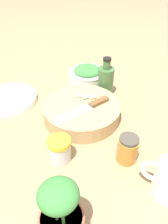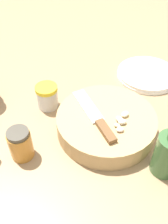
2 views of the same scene
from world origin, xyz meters
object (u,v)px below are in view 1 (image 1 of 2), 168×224
object	(u,v)px
plate_stack	(10,99)
garlic_cloves	(86,96)
cutting_board	(82,111)
potted_herb	(61,217)
herb_bowl	(87,74)
honey_jar	(128,149)
chef_knife	(86,108)
oil_bottle	(106,80)
spice_jar	(60,149)

from	to	relation	value
plate_stack	garlic_cloves	bearing A→B (deg)	-127.23
cutting_board	potted_herb	distance (m)	0.39
herb_bowl	honey_jar	bearing A→B (deg)	167.45
chef_knife	garlic_cloves	distance (m)	0.07
cutting_board	garlic_cloves	size ratio (longest dim) A/B	3.91
garlic_cloves	oil_bottle	bearing A→B (deg)	-60.37
chef_knife	honey_jar	bearing A→B (deg)	177.45
spice_jar	potted_herb	world-z (taller)	potted_herb
chef_knife	honey_jar	size ratio (longest dim) A/B	2.49
plate_stack	herb_bowl	bearing A→B (deg)	-87.45
garlic_cloves	honey_jar	distance (m)	0.26
herb_bowl	honey_jar	world-z (taller)	honey_jar
oil_bottle	chef_knife	bearing A→B (deg)	130.76
plate_stack	oil_bottle	world-z (taller)	oil_bottle
herb_bowl	plate_stack	xyz separation A→B (m)	(-0.02, 0.34, -0.02)
oil_bottle	potted_herb	distance (m)	0.56
honey_jar	potted_herb	size ratio (longest dim) A/B	0.50
plate_stack	chef_knife	bearing A→B (deg)	-138.75
chef_knife	cutting_board	bearing A→B (deg)	-5.70
spice_jar	honey_jar	size ratio (longest dim) A/B	0.87
herb_bowl	oil_bottle	size ratio (longest dim) A/B	1.05
chef_knife	garlic_cloves	world-z (taller)	garlic_cloves
spice_jar	oil_bottle	bearing A→B (deg)	-49.98
spice_jar	honey_jar	world-z (taller)	honey_jar
chef_knife	spice_jar	size ratio (longest dim) A/B	2.87
plate_stack	oil_bottle	size ratio (longest dim) A/B	1.34
cutting_board	honey_jar	bearing A→B (deg)	-171.55
chef_knife	honey_jar	xyz separation A→B (m)	(-0.20, -0.03, -0.02)
chef_knife	herb_bowl	distance (m)	0.29
garlic_cloves	oil_bottle	distance (m)	0.14
spice_jar	chef_knife	bearing A→B (deg)	-50.79
plate_stack	potted_herb	bearing A→B (deg)	-179.34
plate_stack	potted_herb	world-z (taller)	potted_herb
garlic_cloves	potted_herb	xyz separation A→B (m)	(-0.37, 0.23, 0.01)
cutting_board	potted_herb	size ratio (longest dim) A/B	1.56
chef_knife	oil_bottle	world-z (taller)	oil_bottle
spice_jar	potted_herb	bearing A→B (deg)	160.72
spice_jar	potted_herb	size ratio (longest dim) A/B	0.43
spice_jar	oil_bottle	distance (m)	0.37
herb_bowl	chef_knife	bearing A→B (deg)	152.88
chef_knife	spice_jar	world-z (taller)	spice_jar
spice_jar	honey_jar	distance (m)	0.19
cutting_board	herb_bowl	world-z (taller)	herb_bowl
plate_stack	honey_jar	bearing A→B (deg)	-151.03
oil_bottle	potted_herb	world-z (taller)	potted_herb
chef_knife	oil_bottle	size ratio (longest dim) A/B	1.37
cutting_board	spice_jar	size ratio (longest dim) A/B	3.62
honey_jar	oil_bottle	size ratio (longest dim) A/B	0.55
cutting_board	oil_bottle	bearing A→B (deg)	-57.09
cutting_board	chef_knife	xyz separation A→B (m)	(-0.03, -0.00, 0.03)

